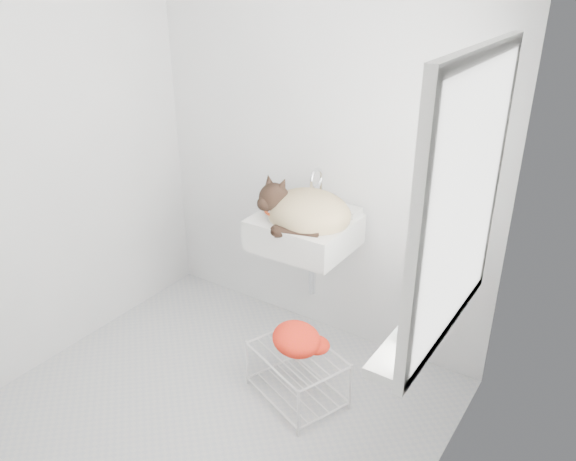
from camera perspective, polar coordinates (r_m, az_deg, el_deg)
The scene contains 15 objects.
floor at distance 3.18m, azimuth -7.23°, elevation -17.24°, with size 2.20×2.00×0.02m, color #B5B5B5.
back_wall at distance 3.28m, azimuth 3.03°, elevation 9.51°, with size 2.20×0.02×2.50m, color white.
right_wall at distance 2.00m, azimuth 15.45°, elevation -2.12°, with size 0.02×2.00×2.50m, color white.
left_wall at distance 3.33m, azimuth -23.19°, elevation 7.71°, with size 0.02×2.00×2.50m, color white.
window_glass at distance 2.14m, azimuth 17.16°, elevation 2.44°, with size 0.01×0.80×1.00m, color white.
window_frame at distance 2.15m, azimuth 16.79°, elevation 2.53°, with size 0.04×0.90×1.10m, color white.
windowsill at distance 2.40m, azimuth 13.87°, elevation -8.64°, with size 0.16×0.88×0.04m, color white.
sink at distance 3.17m, azimuth 1.65°, elevation 1.27°, with size 0.53×0.46×0.21m, color silver.
faucet at distance 3.26m, azimuth 3.36°, elevation 4.59°, with size 0.19×0.14×0.19m, color silver, non-canonical shape.
cat at distance 3.14m, azimuth 1.65°, elevation 1.80°, with size 0.49×0.40×0.31m.
wire_rack at distance 3.14m, azimuth 0.93°, elevation -14.01°, with size 0.48×0.33×0.29m, color silver.
towel at distance 3.07m, azimuth 0.84°, elevation -11.21°, with size 0.30×0.21×0.12m, color #D53700.
bottle_a at distance 2.24m, azimuth 11.81°, elevation -10.63°, with size 0.07×0.07×0.19m, color silver.
bottle_b at distance 2.38m, azimuth 13.53°, elevation -8.40°, with size 0.10×0.10×0.21m, color #18755E.
bottle_c at distance 2.52m, azimuth 14.94°, elevation -6.55°, with size 0.12×0.12×0.16m, color #CDEDF8.
Camera 1 is at (1.60, -1.72, 2.14)m, focal length 35.79 mm.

